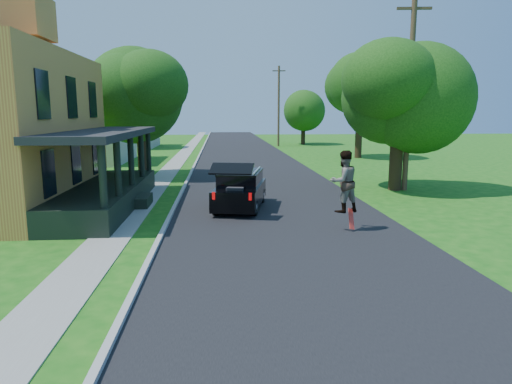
{
  "coord_description": "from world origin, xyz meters",
  "views": [
    {
      "loc": [
        -2.19,
        -12.81,
        3.8
      ],
      "look_at": [
        -0.94,
        3.0,
        1.05
      ],
      "focal_mm": 32.0,
      "sensor_mm": 36.0,
      "label": 1
    }
  ],
  "objects": [
    {
      "name": "neighbor_house_mid",
      "position": [
        -13.5,
        24.0,
        4.19
      ],
      "size": [
        12.78,
        12.78,
        8.3
      ],
      "color": "#B2B09E",
      "rests_on": "ground"
    },
    {
      "name": "skateboarder",
      "position": [
        1.79,
        1.5,
        1.62
      ],
      "size": [
        1.18,
        1.05,
        2.02
      ],
      "rotation": [
        0.0,
        0.0,
        3.49
      ],
      "color": "black",
      "rests_on": "ground"
    },
    {
      "name": "curb",
      "position": [
        -4.05,
        20.0,
        0.0
      ],
      "size": [
        0.15,
        120.0,
        0.12
      ],
      "primitive_type": "cube",
      "color": "#A3A29D",
      "rests_on": "ground"
    },
    {
      "name": "tree_left_mid",
      "position": [
        -6.84,
        14.64,
        5.54
      ],
      "size": [
        7.12,
        6.92,
        8.5
      ],
      "rotation": [
        0.0,
        0.0,
        0.41
      ],
      "color": "black",
      "rests_on": "ground"
    },
    {
      "name": "utility_pole_far",
      "position": [
        4.59,
        40.0,
        4.68
      ],
      "size": [
        1.49,
        0.26,
        9.08
      ],
      "rotation": [
        0.0,
        0.0,
        -0.09
      ],
      "color": "#503925",
      "rests_on": "ground"
    },
    {
      "name": "neighbor_house_far",
      "position": [
        -13.5,
        40.0,
        4.19
      ],
      "size": [
        12.78,
        12.78,
        8.3
      ],
      "color": "#B2B09E",
      "rests_on": "ground"
    },
    {
      "name": "front_walk",
      "position": [
        -9.5,
        6.0,
        0.0
      ],
      "size": [
        6.5,
        1.2,
        0.03
      ],
      "primitive_type": "cube",
      "color": "gray",
      "rests_on": "ground"
    },
    {
      "name": "tree_left_far",
      "position": [
        -11.03,
        38.06,
        5.32
      ],
      "size": [
        6.55,
        6.65,
        8.38
      ],
      "rotation": [
        0.0,
        0.0,
        -0.22
      ],
      "color": "black",
      "rests_on": "ground"
    },
    {
      "name": "utility_pole_near",
      "position": [
        7.0,
        9.07,
        4.78
      ],
      "size": [
        1.63,
        0.31,
        9.26
      ],
      "rotation": [
        0.0,
        0.0,
        -0.12
      ],
      "color": "#503925",
      "rests_on": "ground"
    },
    {
      "name": "street",
      "position": [
        0.0,
        20.0,
        0.0
      ],
      "size": [
        8.0,
        120.0,
        0.02
      ],
      "primitive_type": "cube",
      "color": "black",
      "rests_on": "ground"
    },
    {
      "name": "sidewalk",
      "position": [
        -5.6,
        20.0,
        0.0
      ],
      "size": [
        1.3,
        120.0,
        0.03
      ],
      "primitive_type": "cube",
      "color": "gray",
      "rests_on": "ground"
    },
    {
      "name": "tree_right_far",
      "position": [
        8.04,
        43.18,
        4.78
      ],
      "size": [
        6.07,
        6.22,
        7.52
      ],
      "rotation": [
        0.0,
        0.0,
        -0.3
      ],
      "color": "black",
      "rests_on": "ground"
    },
    {
      "name": "black_suv",
      "position": [
        -1.4,
        5.24,
        0.77
      ],
      "size": [
        2.42,
        4.56,
        2.02
      ],
      "rotation": [
        0.0,
        0.0,
        -0.2
      ],
      "color": "black",
      "rests_on": "ground"
    },
    {
      "name": "ground",
      "position": [
        0.0,
        0.0,
        0.0
      ],
      "size": [
        140.0,
        140.0,
        0.0
      ],
      "primitive_type": "plane",
      "color": "#135811",
      "rests_on": "ground"
    },
    {
      "name": "tree_right_mid",
      "position": [
        9.63,
        25.65,
        6.35
      ],
      "size": [
        6.12,
        6.07,
        9.53
      ],
      "rotation": [
        0.0,
        0.0,
        -0.06
      ],
      "color": "black",
      "rests_on": "ground"
    },
    {
      "name": "skateboard",
      "position": [
        2.05,
        1.39,
        0.38
      ],
      "size": [
        0.2,
        0.46,
        0.67
      ],
      "rotation": [
        0.0,
        0.0,
        0.43
      ],
      "color": "red",
      "rests_on": "ground"
    },
    {
      "name": "tree_right_near",
      "position": [
        6.48,
        9.18,
        5.22
      ],
      "size": [
        6.28,
        5.88,
        8.09
      ],
      "rotation": [
        0.0,
        0.0,
        0.17
      ],
      "color": "black",
      "rests_on": "ground"
    }
  ]
}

